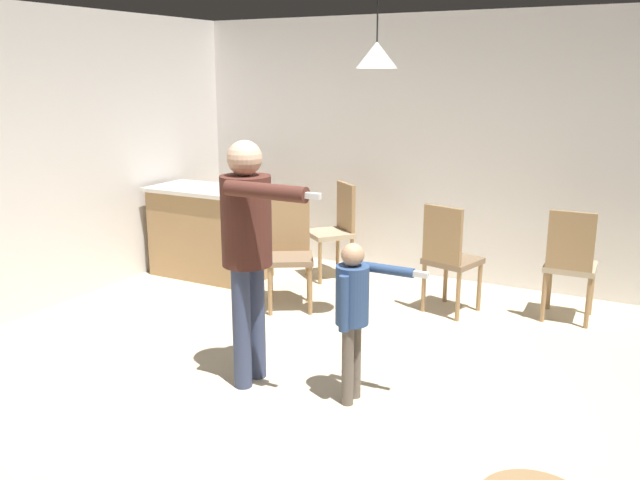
% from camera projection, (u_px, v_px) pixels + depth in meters
% --- Properties ---
extents(ground, '(7.68, 7.68, 0.00)m').
position_uv_depth(ground, '(324.00, 410.00, 4.33)').
color(ground, beige).
extents(wall_back, '(6.40, 0.10, 2.70)m').
position_uv_depth(wall_back, '(474.00, 151.00, 6.73)').
color(wall_back, silver).
rests_on(wall_back, ground).
extents(kitchen_counter, '(1.26, 0.66, 0.95)m').
position_uv_depth(kitchen_counter, '(210.00, 232.00, 7.08)').
color(kitchen_counter, '#99754C').
rests_on(kitchen_counter, ground).
extents(person_adult, '(0.84, 0.49, 1.70)m').
position_uv_depth(person_adult, '(248.00, 237.00, 4.48)').
color(person_adult, '#384260').
rests_on(person_adult, ground).
extents(person_child, '(0.57, 0.32, 1.08)m').
position_uv_depth(person_child, '(354.00, 305.00, 4.30)').
color(person_child, '#60564C').
rests_on(person_child, ground).
extents(dining_chair_by_counter, '(0.44, 0.44, 1.00)m').
position_uv_depth(dining_chair_by_counter, '(570.00, 261.00, 5.75)').
color(dining_chair_by_counter, '#99754C').
rests_on(dining_chair_by_counter, ground).
extents(dining_chair_near_wall, '(0.51, 0.51, 1.00)m').
position_uv_depth(dining_chair_near_wall, '(449.00, 255.00, 5.94)').
color(dining_chair_near_wall, '#99754C').
rests_on(dining_chair_near_wall, ground).
extents(dining_chair_centre_back, '(0.58, 0.58, 1.00)m').
position_uv_depth(dining_chair_centre_back, '(289.00, 249.00, 6.14)').
color(dining_chair_centre_back, '#99754C').
rests_on(dining_chair_centre_back, ground).
extents(dining_chair_spare, '(0.59, 0.59, 1.00)m').
position_uv_depth(dining_chair_spare, '(336.00, 227.00, 7.02)').
color(dining_chair_spare, '#99754C').
rests_on(dining_chair_spare, ground).
extents(ceiling_light_pendant, '(0.32, 0.32, 0.55)m').
position_uv_depth(ceiling_light_pendant, '(377.00, 55.00, 5.07)').
color(ceiling_light_pendant, silver).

